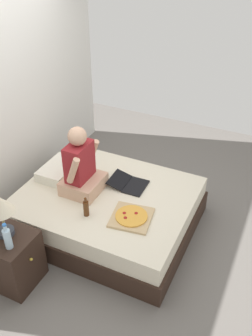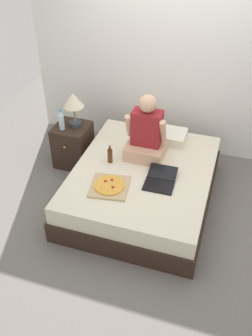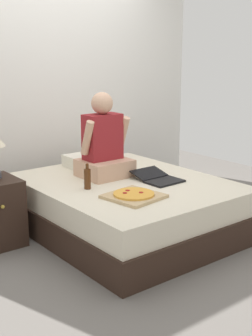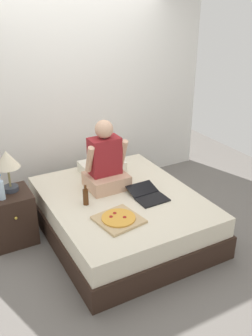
# 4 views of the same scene
# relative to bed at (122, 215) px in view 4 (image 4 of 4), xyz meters

# --- Properties ---
(ground_plane) EXTENTS (5.82, 5.82, 0.00)m
(ground_plane) POSITION_rel_bed_xyz_m (0.00, 0.00, -0.23)
(ground_plane) COLOR #66605B
(wall_back) EXTENTS (3.82, 0.12, 2.50)m
(wall_back) POSITION_rel_bed_xyz_m (0.00, 1.32, 1.02)
(wall_back) COLOR silver
(wall_back) RESTS_ON ground
(bed) EXTENTS (1.58, 1.92, 0.47)m
(bed) POSITION_rel_bed_xyz_m (0.00, 0.00, 0.00)
(bed) COLOR black
(bed) RESTS_ON ground
(nightstand_left) EXTENTS (0.44, 0.47, 0.57)m
(nightstand_left) POSITION_rel_bed_xyz_m (-1.09, 0.45, 0.06)
(nightstand_left) COLOR black
(nightstand_left) RESTS_ON ground
(lamp_on_left_nightstand) EXTENTS (0.26, 0.26, 0.45)m
(lamp_on_left_nightstand) POSITION_rel_bed_xyz_m (-1.05, 0.50, 0.67)
(lamp_on_left_nightstand) COLOR #333842
(lamp_on_left_nightstand) RESTS_ON nightstand_left
(water_bottle) EXTENTS (0.07, 0.07, 0.28)m
(water_bottle) POSITION_rel_bed_xyz_m (-1.17, 0.36, 0.45)
(water_bottle) COLOR silver
(water_bottle) RESTS_ON nightstand_left
(pillow) EXTENTS (0.52, 0.34, 0.12)m
(pillow) POSITION_rel_bed_xyz_m (0.09, 0.68, 0.30)
(pillow) COLOR silver
(pillow) RESTS_ON bed
(person_seated) EXTENTS (0.47, 0.40, 0.78)m
(person_seated) POSITION_rel_bed_xyz_m (-0.05, 0.28, 0.52)
(person_seated) COLOR tan
(person_seated) RESTS_ON bed
(laptop) EXTENTS (0.33, 0.42, 0.07)m
(laptop) POSITION_rel_bed_xyz_m (0.24, -0.18, 0.26)
(laptop) COLOR black
(laptop) RESTS_ON bed
(pizza_box) EXTENTS (0.46, 0.46, 0.04)m
(pizza_box) POSITION_rel_bed_xyz_m (-0.26, -0.42, 0.26)
(pizza_box) COLOR tan
(pizza_box) RESTS_ON bed
(beer_bottle_on_bed) EXTENTS (0.06, 0.06, 0.22)m
(beer_bottle_on_bed) POSITION_rel_bed_xyz_m (-0.41, 0.02, 0.33)
(beer_bottle_on_bed) COLOR #4C2811
(beer_bottle_on_bed) RESTS_ON bed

